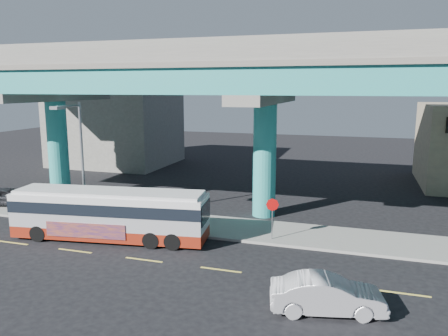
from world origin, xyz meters
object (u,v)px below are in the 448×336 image
(stop_sign, at_px, (272,210))
(sedan, at_px, (327,295))
(parked_car, at_px, (8,196))
(transit_bus, at_px, (110,213))
(street_lamp, at_px, (76,146))

(stop_sign, bearing_deg, sedan, -53.07)
(sedan, height_order, parked_car, parked_car)
(stop_sign, bearing_deg, transit_bus, -154.81)
(sedan, bearing_deg, street_lamp, 55.30)
(parked_car, bearing_deg, stop_sign, -109.75)
(parked_car, relative_size, street_lamp, 0.55)
(street_lamp, bearing_deg, parked_car, 164.55)
(parked_car, bearing_deg, transit_bus, -124.78)
(parked_car, bearing_deg, street_lamp, -121.23)
(transit_bus, height_order, parked_car, transit_bus)
(sedan, relative_size, parked_car, 1.11)
(transit_bus, height_order, street_lamp, street_lamp)
(transit_bus, relative_size, stop_sign, 4.84)
(sedan, relative_size, stop_sign, 1.95)
(street_lamp, bearing_deg, transit_bus, -26.87)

